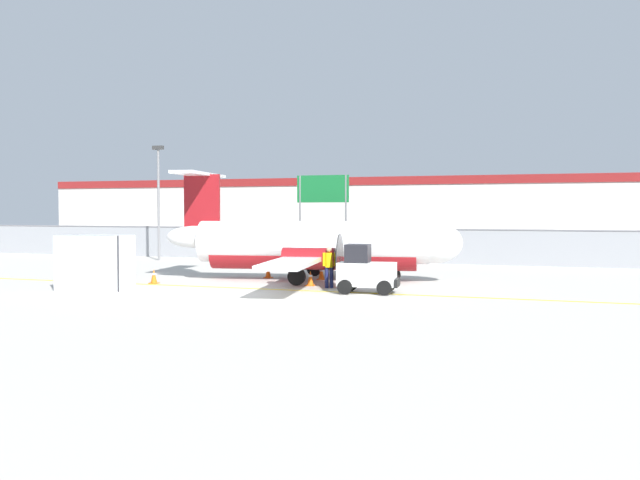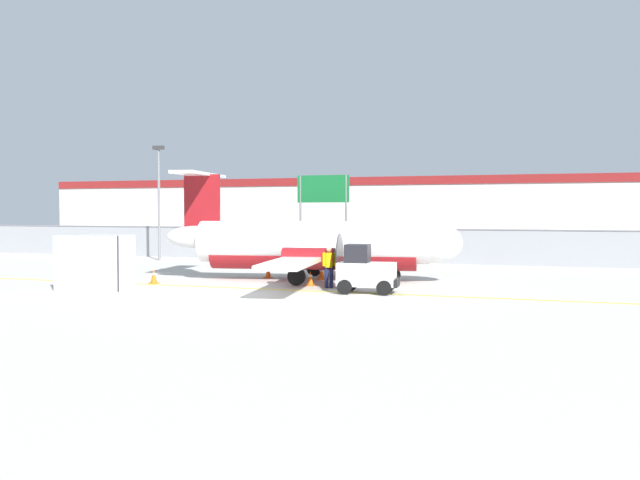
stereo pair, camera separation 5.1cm
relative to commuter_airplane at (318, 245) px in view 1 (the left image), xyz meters
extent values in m
plane|color=#BCB7AD|center=(-0.18, -6.02, -1.60)|extent=(140.00, 140.00, 0.00)
cube|color=yellow|center=(-0.18, -4.02, -1.60)|extent=(84.00, 0.20, 0.01)
cube|color=gray|center=(-0.18, 11.98, -0.60)|extent=(98.00, 0.04, 2.00)
cylinder|color=slate|center=(-0.18, 11.98, 0.45)|extent=(98.00, 0.10, 0.10)
cube|color=#38383A|center=(-0.18, 23.48, -1.54)|extent=(98.00, 17.00, 0.12)
cube|color=beige|center=(-0.18, 41.98, 1.65)|extent=(91.00, 8.00, 6.50)
cube|color=maroon|center=(-0.18, 37.98, 4.50)|extent=(91.00, 0.20, 0.80)
cylinder|color=white|center=(-0.23, -0.04, 0.15)|extent=(10.60, 3.68, 1.90)
ellipsoid|color=white|center=(5.16, 0.91, 0.15)|extent=(2.68, 2.19, 1.80)
ellipsoid|color=white|center=(-5.63, -0.99, 0.35)|extent=(3.08, 1.54, 1.05)
cylinder|color=maroon|center=(-0.23, -0.04, -0.37)|extent=(9.47, 3.08, 1.48)
cube|color=white|center=(-0.14, -0.02, -0.42)|extent=(4.35, 16.04, 0.18)
cylinder|color=maroon|center=(-0.39, 2.57, -0.42)|extent=(2.32, 1.27, 0.90)
cone|color=black|center=(0.74, 2.77, -0.42)|extent=(0.52, 0.51, 0.44)
cylinder|color=#262626|center=(0.89, 2.80, -0.42)|extent=(0.40, 2.08, 2.10)
cylinder|color=maroon|center=(0.51, -2.55, -0.42)|extent=(2.32, 1.27, 0.90)
cone|color=black|center=(1.64, -2.35, -0.42)|extent=(0.52, 0.51, 0.44)
cylinder|color=#262626|center=(1.79, -2.32, -0.42)|extent=(0.40, 2.08, 2.10)
cube|color=maroon|center=(-5.37, -0.94, 1.70)|extent=(1.71, 0.47, 3.10)
cube|color=white|center=(-5.50, -0.97, 3.25)|extent=(1.92, 4.92, 0.14)
cylinder|color=#59595B|center=(3.39, 0.60, -0.81)|extent=(0.16, 0.16, 0.97)
cylinder|color=black|center=(3.39, 0.60, -1.30)|extent=(0.63, 0.32, 0.60)
cylinder|color=#59595B|center=(-0.91, 2.08, -0.77)|extent=(0.16, 0.16, 0.90)
cylinder|color=black|center=(-0.91, 2.08, -1.22)|extent=(0.79, 0.35, 0.76)
cylinder|color=#59595B|center=(-0.15, -2.27, -0.77)|extent=(0.16, 0.16, 0.90)
cylinder|color=black|center=(-0.15, -2.27, -1.22)|extent=(0.79, 0.35, 0.76)
cube|color=silver|center=(3.43, -4.01, -0.87)|extent=(2.31, 1.35, 0.90)
cube|color=black|center=(3.08, -4.05, -0.07)|extent=(1.01, 1.10, 0.70)
cube|color=black|center=(4.57, -3.88, -1.17)|extent=(0.29, 1.11, 0.30)
cylinder|color=black|center=(4.10, -3.33, -1.32)|extent=(0.58, 0.24, 0.56)
cylinder|color=black|center=(4.24, -4.52, -1.32)|extent=(0.58, 0.24, 0.56)
cylinder|color=black|center=(2.61, -3.50, -1.32)|extent=(0.58, 0.24, 0.56)
cylinder|color=black|center=(2.75, -4.69, -1.32)|extent=(0.58, 0.24, 0.56)
cylinder|color=#191E4C|center=(1.56, -2.70, -1.18)|extent=(0.22, 0.22, 0.85)
cylinder|color=#191E4C|center=(1.39, -2.81, -1.18)|extent=(0.22, 0.22, 0.85)
cylinder|color=yellow|center=(1.47, -2.75, -0.45)|extent=(0.47, 0.47, 0.60)
cylinder|color=yellow|center=(1.66, -2.64, -0.42)|extent=(0.14, 0.14, 0.55)
cylinder|color=yellow|center=(1.28, -2.87, -0.42)|extent=(0.14, 0.14, 0.55)
sphere|color=tan|center=(1.47, -2.75, -0.01)|extent=(0.22, 0.22, 0.22)
cube|color=silver|center=(-7.00, -6.72, -0.50)|extent=(2.64, 2.30, 2.20)
cube|color=#333338|center=(-7.00, -6.72, -0.50)|extent=(2.43, 0.40, 2.20)
cube|color=orange|center=(0.45, -2.20, -1.58)|extent=(0.36, 0.36, 0.04)
cone|color=orange|center=(0.45, -2.20, -1.26)|extent=(0.28, 0.28, 0.60)
cylinder|color=white|center=(0.45, -2.20, -1.18)|extent=(0.17, 0.17, 0.08)
cube|color=orange|center=(0.01, 0.45, -1.58)|extent=(0.36, 0.36, 0.04)
cone|color=orange|center=(0.01, 0.45, -1.26)|extent=(0.28, 0.28, 0.60)
cylinder|color=white|center=(0.01, 0.45, -1.18)|extent=(0.17, 0.17, 0.08)
cube|color=orange|center=(-2.61, 0.36, -1.58)|extent=(0.36, 0.36, 0.04)
cone|color=orange|center=(-2.61, 0.36, -1.26)|extent=(0.28, 0.28, 0.60)
cylinder|color=white|center=(-2.61, 0.36, -1.18)|extent=(0.17, 0.17, 0.08)
cube|color=orange|center=(-6.27, -3.64, -1.58)|extent=(0.36, 0.36, 0.04)
cone|color=orange|center=(-6.27, -3.64, -1.26)|extent=(0.28, 0.28, 0.60)
cylinder|color=white|center=(-6.27, -3.64, -1.18)|extent=(0.17, 0.17, 0.08)
cube|color=black|center=(-12.93, 26.00, -0.86)|extent=(4.27, 1.88, 0.80)
cube|color=#262D38|center=(-13.08, 25.99, -0.18)|extent=(2.26, 1.65, 0.56)
cylinder|color=black|center=(-11.57, 26.96, -1.18)|extent=(0.61, 0.23, 0.60)
cylinder|color=black|center=(-11.49, 25.16, -1.18)|extent=(0.61, 0.23, 0.60)
cylinder|color=black|center=(-14.37, 26.84, -1.18)|extent=(0.61, 0.23, 0.60)
cylinder|color=black|center=(-14.29, 25.04, -1.18)|extent=(0.61, 0.23, 0.60)
cube|color=black|center=(-5.18, 19.48, -0.86)|extent=(4.22, 1.75, 0.80)
cube|color=#262D38|center=(-5.33, 19.48, -0.18)|extent=(2.22, 1.59, 0.56)
cylinder|color=black|center=(-3.77, 20.36, -1.18)|extent=(0.60, 0.21, 0.60)
cylinder|color=black|center=(-3.79, 18.56, -1.18)|extent=(0.60, 0.21, 0.60)
cylinder|color=black|center=(-6.57, 20.40, -1.18)|extent=(0.60, 0.21, 0.60)
cylinder|color=black|center=(-6.59, 18.60, -1.18)|extent=(0.60, 0.21, 0.60)
cube|color=red|center=(3.87, 18.52, -0.86)|extent=(4.38, 2.22, 0.80)
cube|color=#262D38|center=(4.02, 18.50, -0.18)|extent=(2.38, 1.83, 0.56)
cylinder|color=black|center=(2.37, 17.81, -1.18)|extent=(0.62, 0.28, 0.60)
cylinder|color=black|center=(2.60, 19.59, -1.18)|extent=(0.62, 0.28, 0.60)
cylinder|color=black|center=(5.15, 17.45, -1.18)|extent=(0.62, 0.28, 0.60)
cylinder|color=black|center=(5.38, 19.23, -1.18)|extent=(0.62, 0.28, 0.60)
cube|color=slate|center=(12.30, 22.32, -0.86)|extent=(4.21, 1.73, 0.80)
cube|color=#262D38|center=(12.15, 22.31, -0.18)|extent=(2.21, 1.58, 0.56)
cylinder|color=black|center=(13.70, 23.23, -1.18)|extent=(0.60, 0.20, 0.60)
cylinder|color=black|center=(13.71, 21.43, -1.18)|extent=(0.60, 0.20, 0.60)
cylinder|color=black|center=(10.90, 23.21, -1.18)|extent=(0.60, 0.20, 0.60)
cylinder|color=black|center=(10.91, 21.41, -1.18)|extent=(0.60, 0.20, 0.60)
cylinder|color=slate|center=(-13.94, 8.97, 1.90)|extent=(0.16, 0.16, 7.00)
cube|color=#333333|center=(-13.94, 8.97, 5.55)|extent=(0.70, 0.30, 0.24)
cylinder|color=slate|center=(-6.30, 14.16, 1.15)|extent=(0.14, 0.14, 5.50)
cylinder|color=slate|center=(-3.10, 14.16, 1.15)|extent=(0.14, 0.14, 5.50)
cube|color=#14662D|center=(-4.70, 14.16, 3.00)|extent=(3.60, 0.10, 1.80)
camera|label=1|loc=(10.80, -30.31, 1.59)|focal=40.00mm
camera|label=2|loc=(10.85, -30.29, 1.59)|focal=40.00mm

